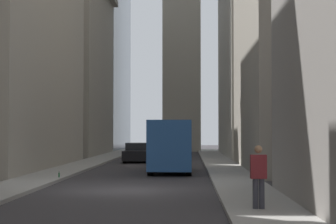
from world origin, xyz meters
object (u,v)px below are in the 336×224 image
Objects in this scene: delivery_truck at (171,146)px; sedan_black at (137,153)px; pedestrian at (258,174)px; discarded_bottle at (59,175)px.

sedan_black is at bearing 15.69° from delivery_truck.
delivery_truck reaches higher than sedan_black.
delivery_truck is 15.47m from pedestrian.
sedan_black is 25.80m from pedestrian.
discarded_bottle is at bearing 171.69° from sedan_black.
sedan_black is at bearing -8.31° from discarded_bottle.
delivery_truck is at bearing -44.06° from discarded_bottle.
sedan_black is at bearing 12.79° from pedestrian.
discarded_bottle is at bearing 38.36° from pedestrian.
discarded_bottle is (-5.18, 5.01, -1.21)m from delivery_truck.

